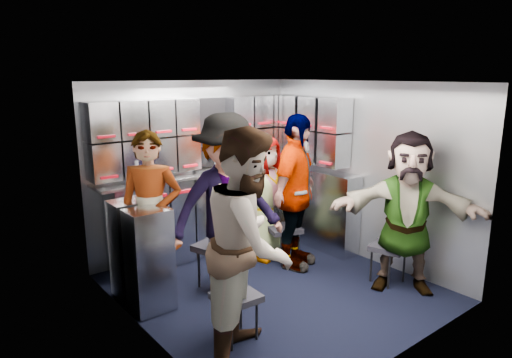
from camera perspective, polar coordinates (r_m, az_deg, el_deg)
floor at (r=4.89m, az=2.19°, el=-13.43°), size 3.00×3.00×0.00m
wall_back at (r=5.71m, az=-7.59°, el=1.53°), size 2.80×0.04×2.10m
wall_left at (r=3.79m, az=-13.98°, el=-4.69°), size 0.04×3.00×2.10m
wall_right at (r=5.52m, az=13.38°, el=0.88°), size 0.04×3.00×2.10m
ceiling at (r=4.38m, az=2.43°, el=12.00°), size 2.80×3.00×0.02m
cart_bank_back at (r=5.67m, az=-6.32°, el=-4.30°), size 2.68×0.38×0.99m
cart_bank_left at (r=4.54m, az=-14.18°, el=-9.15°), size 0.38×0.76×0.99m
counter at (r=5.54m, az=-6.46°, el=0.84°), size 2.68×0.42×0.03m
locker_bank_back at (r=5.51m, az=-6.92°, el=5.77°), size 2.68×0.28×0.82m
locker_bank_right at (r=5.79m, az=7.21°, el=6.11°), size 0.28×1.00×0.82m
right_cabinet at (r=5.92m, az=7.63°, el=-3.55°), size 0.28×1.20×1.00m
coffee_niche at (r=5.66m, az=-5.68°, el=5.79°), size 0.46×0.16×0.84m
red_latch_strip at (r=5.41m, az=-5.29°, el=-0.91°), size 2.60×0.02×0.03m
jump_seat_near_left at (r=3.89m, az=-2.49°, el=-14.79°), size 0.36×0.35×0.41m
jump_seat_mid_left at (r=4.74m, az=-4.82°, el=-8.66°), size 0.50×0.49×0.49m
jump_seat_center at (r=5.67m, az=-0.26°, el=-5.55°), size 0.39×0.37×0.42m
jump_seat_mid_right at (r=5.40m, az=3.52°, el=-6.45°), size 0.46×0.45×0.43m
jump_seat_near_right at (r=5.07m, az=16.25°, el=-8.34°), size 0.44×0.43×0.42m
attendant_standing at (r=4.51m, az=-12.99°, el=-4.66°), size 0.72×0.69×1.67m
attendant_arc_a at (r=3.53m, az=-0.84°, el=-8.12°), size 1.11×1.10×1.81m
attendant_arc_b at (r=4.44m, az=-3.64°, el=-3.54°), size 1.29×0.89×1.83m
attendant_arc_c at (r=5.43m, az=0.91°, el=-2.31°), size 0.82×0.63×1.48m
attendant_arc_d at (r=5.13m, az=4.95°, el=-1.69°), size 1.11×0.84×1.76m
attendant_arc_e at (r=4.83m, az=18.32°, el=-3.98°), size 1.33×1.49×1.64m
bottle_left at (r=5.06m, az=-14.78°, el=0.92°), size 0.07×0.07×0.25m
bottle_mid at (r=5.55m, az=-4.90°, el=2.45°), size 0.07×0.07×0.27m
bottle_right at (r=6.02m, az=1.34°, el=3.25°), size 0.06×0.06×0.25m
cup_left at (r=5.15m, az=-12.54°, el=0.44°), size 0.07×0.07×0.10m
cup_right at (r=5.83m, az=-0.89°, el=2.24°), size 0.08×0.08×0.11m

